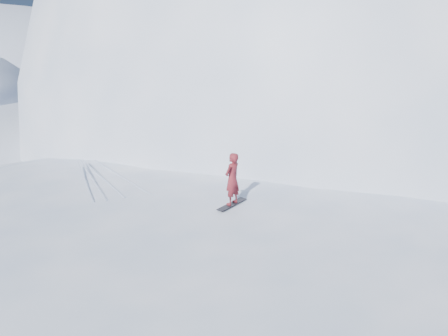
% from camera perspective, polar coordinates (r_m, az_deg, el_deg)
% --- Properties ---
extents(ground, '(400.00, 400.00, 0.00)m').
position_cam_1_polar(ground, '(14.42, -10.38, -16.84)').
color(ground, white).
rests_on(ground, ground).
extents(near_ridge, '(36.00, 28.00, 4.80)m').
position_cam_1_polar(near_ridge, '(17.07, -8.28, -10.90)').
color(near_ridge, white).
rests_on(near_ridge, ground).
extents(summit_peak, '(60.00, 56.00, 56.00)m').
position_cam_1_polar(summit_peak, '(45.10, 14.05, 6.64)').
color(summit_peak, white).
rests_on(summit_peak, ground).
extents(peak_shoulder, '(28.00, 24.00, 18.00)m').
position_cam_1_polar(peak_shoulder, '(34.72, 1.95, 4.02)').
color(peak_shoulder, white).
rests_on(peak_shoulder, ground).
extents(wind_bumps, '(16.00, 14.40, 1.00)m').
position_cam_1_polar(wind_bumps, '(16.18, -13.36, -12.92)').
color(wind_bumps, white).
rests_on(wind_bumps, ground).
extents(snowboard, '(1.38, 1.09, 0.02)m').
position_cam_1_polar(snowboard, '(14.66, 1.16, -5.18)').
color(snowboard, black).
rests_on(snowboard, near_ridge).
extents(snowboarder, '(0.84, 0.78, 1.93)m').
position_cam_1_polar(snowboarder, '(14.32, 1.18, -1.57)').
color(snowboarder, maroon).
rests_on(snowboarder, snowboard).
extents(board_tracks, '(2.99, 5.96, 0.04)m').
position_cam_1_polar(board_tracks, '(18.45, -17.40, -1.16)').
color(board_tracks, silver).
rests_on(board_tracks, ground).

